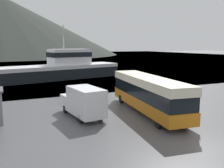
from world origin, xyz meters
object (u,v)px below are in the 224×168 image
at_px(storage_bin, 163,92).
at_px(tour_bus, 148,93).
at_px(delivery_van, 83,101).
at_px(fishing_boat, 61,68).

bearing_deg(storage_bin, tour_bus, -137.65).
distance_m(tour_bus, storage_bin, 6.81).
height_order(tour_bus, storage_bin, tour_bus).
xyz_separation_m(tour_bus, storage_bin, (4.96, 4.53, -1.09)).
xyz_separation_m(delivery_van, storage_bin, (10.81, 3.56, -0.62)).
relative_size(tour_bus, delivery_van, 2.13).
relative_size(fishing_boat, storage_bin, 15.95).
bearing_deg(tour_bus, storage_bin, 49.38).
xyz_separation_m(tour_bus, fishing_boat, (-2.13, 26.26, 0.15)).
relative_size(tour_bus, storage_bin, 8.24).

